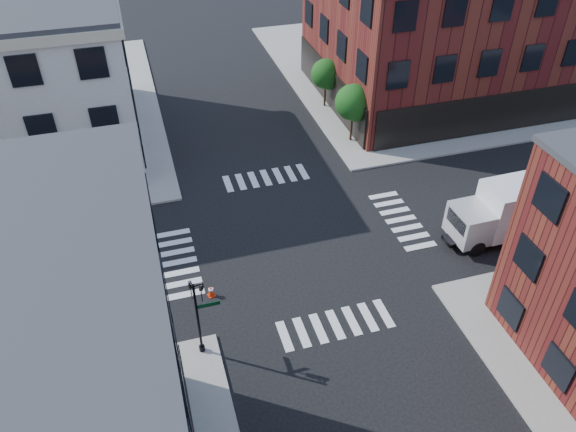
{
  "coord_description": "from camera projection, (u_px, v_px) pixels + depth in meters",
  "views": [
    {
      "loc": [
        -7.77,
        -24.72,
        21.97
      ],
      "look_at": [
        -0.67,
        -0.71,
        2.5
      ],
      "focal_mm": 35.0,
      "sensor_mm": 36.0,
      "label": 1
    }
  ],
  "objects": [
    {
      "name": "traffic_cone",
      "position": [
        211.0,
        291.0,
        30.06
      ],
      "size": [
        0.48,
        0.48,
        0.71
      ],
      "rotation": [
        0.0,
        0.0,
        0.29
      ],
      "color": "red",
      "rests_on": "ground"
    },
    {
      "name": "building_ne",
      "position": [
        474.0,
        22.0,
        46.96
      ],
      "size": [
        25.0,
        16.0,
        12.0
      ],
      "primitive_type": "cube",
      "color": "#4B1213",
      "rests_on": "ground"
    },
    {
      "name": "signal_pole",
      "position": [
        198.0,
        310.0,
        25.63
      ],
      "size": [
        1.29,
        1.24,
        4.6
      ],
      "color": "black",
      "rests_on": "ground"
    },
    {
      "name": "tree_far",
      "position": [
        326.0,
        75.0,
        45.97
      ],
      "size": [
        2.43,
        2.43,
        4.07
      ],
      "color": "black",
      "rests_on": "ground"
    },
    {
      "name": "ground",
      "position": [
        295.0,
        240.0,
        33.95
      ],
      "size": [
        120.0,
        120.0,
        0.0
      ],
      "primitive_type": "plane",
      "color": "black",
      "rests_on": "ground"
    },
    {
      "name": "sidewalk_ne",
      "position": [
        438.0,
        66.0,
        54.5
      ],
      "size": [
        30.0,
        30.0,
        0.15
      ],
      "primitive_type": "cube",
      "color": "gray",
      "rests_on": "ground"
    },
    {
      "name": "tree_near",
      "position": [
        354.0,
        104.0,
        41.25
      ],
      "size": [
        2.69,
        2.69,
        4.49
      ],
      "color": "black",
      "rests_on": "ground"
    },
    {
      "name": "box_truck",
      "position": [
        517.0,
        209.0,
        33.25
      ],
      "size": [
        8.17,
        2.63,
        3.67
      ],
      "rotation": [
        0.0,
        0.0,
        0.02
      ],
      "color": "silver",
      "rests_on": "ground"
    }
  ]
}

